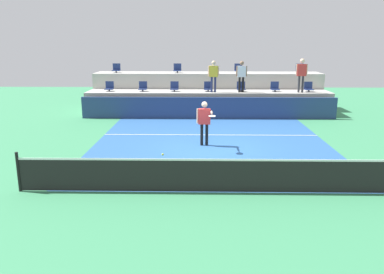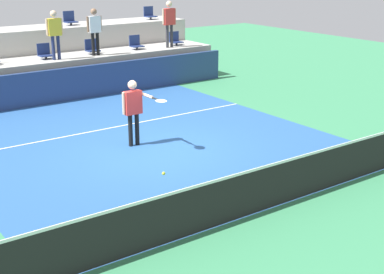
% 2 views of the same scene
% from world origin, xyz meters
% --- Properties ---
extents(ground_plane, '(40.00, 40.00, 0.00)m').
position_xyz_m(ground_plane, '(0.00, 0.00, 0.00)').
color(ground_plane, '#388456').
extents(court_inner_paint, '(9.00, 10.00, 0.01)m').
position_xyz_m(court_inner_paint, '(0.00, 1.00, 0.00)').
color(court_inner_paint, '#285693').
rests_on(court_inner_paint, ground_plane).
extents(court_service_line, '(9.00, 0.06, 0.00)m').
position_xyz_m(court_service_line, '(0.00, 2.40, 0.01)').
color(court_service_line, white).
rests_on(court_service_line, ground_plane).
extents(tennis_net, '(10.48, 0.08, 1.07)m').
position_xyz_m(tennis_net, '(0.00, -4.00, 0.50)').
color(tennis_net, black).
rests_on(tennis_net, ground_plane).
extents(sponsor_backboard, '(13.00, 0.16, 1.10)m').
position_xyz_m(sponsor_backboard, '(0.00, 6.00, 0.55)').
color(sponsor_backboard, navy).
rests_on(sponsor_backboard, ground_plane).
extents(seating_tier_lower, '(13.00, 1.80, 1.25)m').
position_xyz_m(seating_tier_lower, '(0.00, 7.30, 0.62)').
color(seating_tier_lower, '#ADAAA3').
rests_on(seating_tier_lower, ground_plane).
extents(seating_tier_upper, '(13.00, 1.80, 2.10)m').
position_xyz_m(seating_tier_upper, '(0.00, 9.10, 1.05)').
color(seating_tier_upper, '#ADAAA3').
rests_on(seating_tier_upper, ground_plane).
extents(stadium_chair_lower_far_left, '(0.44, 0.40, 0.52)m').
position_xyz_m(stadium_chair_lower_far_left, '(-5.33, 7.23, 1.46)').
color(stadium_chair_lower_far_left, '#2D2D33').
rests_on(stadium_chair_lower_far_left, seating_tier_lower).
extents(stadium_chair_lower_left, '(0.44, 0.40, 0.52)m').
position_xyz_m(stadium_chair_lower_left, '(-3.52, 7.23, 1.46)').
color(stadium_chair_lower_left, '#2D2D33').
rests_on(stadium_chair_lower_left, seating_tier_lower).
extents(stadium_chair_lower_mid_left, '(0.44, 0.40, 0.52)m').
position_xyz_m(stadium_chair_lower_mid_left, '(-1.81, 7.23, 1.46)').
color(stadium_chair_lower_mid_left, '#2D2D33').
rests_on(stadium_chair_lower_mid_left, seating_tier_lower).
extents(stadium_chair_lower_center, '(0.44, 0.40, 0.52)m').
position_xyz_m(stadium_chair_lower_center, '(0.00, 7.23, 1.46)').
color(stadium_chair_lower_center, '#2D2D33').
rests_on(stadium_chair_lower_center, seating_tier_lower).
extents(stadium_chair_lower_mid_right, '(0.44, 0.40, 0.52)m').
position_xyz_m(stadium_chair_lower_mid_right, '(1.76, 7.23, 1.46)').
color(stadium_chair_lower_mid_right, '#2D2D33').
rests_on(stadium_chair_lower_mid_right, seating_tier_lower).
extents(stadium_chair_lower_right, '(0.44, 0.40, 0.52)m').
position_xyz_m(stadium_chair_lower_right, '(3.57, 7.23, 1.46)').
color(stadium_chair_lower_right, '#2D2D33').
rests_on(stadium_chair_lower_right, seating_tier_lower).
extents(stadium_chair_lower_far_right, '(0.44, 0.40, 0.52)m').
position_xyz_m(stadium_chair_lower_far_right, '(5.36, 7.23, 1.46)').
color(stadium_chair_lower_far_right, '#2D2D33').
rests_on(stadium_chair_lower_far_right, seating_tier_lower).
extents(stadium_chair_upper_far_left, '(0.44, 0.40, 0.52)m').
position_xyz_m(stadium_chair_upper_far_left, '(-5.29, 9.03, 2.31)').
color(stadium_chair_upper_far_left, '#2D2D33').
rests_on(stadium_chair_upper_far_left, seating_tier_upper).
extents(stadium_chair_upper_left, '(0.44, 0.40, 0.52)m').
position_xyz_m(stadium_chair_upper_left, '(-1.75, 9.03, 2.31)').
color(stadium_chair_upper_left, '#2D2D33').
rests_on(stadium_chair_upper_left, seating_tier_upper).
extents(stadium_chair_upper_right, '(0.44, 0.40, 0.52)m').
position_xyz_m(stadium_chair_upper_right, '(1.77, 9.03, 2.31)').
color(stadium_chair_upper_right, '#2D2D33').
rests_on(stadium_chair_upper_right, seating_tier_upper).
extents(stadium_chair_upper_far_right, '(0.44, 0.40, 0.52)m').
position_xyz_m(stadium_chair_upper_far_right, '(5.29, 9.03, 2.31)').
color(stadium_chair_upper_far_right, '#2D2D33').
rests_on(stadium_chair_upper_far_right, seating_tier_upper).
extents(tennis_player, '(0.68, 1.18, 1.68)m').
position_xyz_m(tennis_player, '(-0.27, 0.70, 1.03)').
color(tennis_player, black).
rests_on(tennis_player, ground_plane).
extents(spectator_leaning_on_rail, '(0.58, 0.23, 1.64)m').
position_xyz_m(spectator_leaning_on_rail, '(0.26, 6.85, 2.23)').
color(spectator_leaning_on_rail, navy).
rests_on(spectator_leaning_on_rail, seating_tier_lower).
extents(spectator_in_grey, '(0.58, 0.22, 1.63)m').
position_xyz_m(spectator_in_grey, '(1.72, 6.85, 2.22)').
color(spectator_in_grey, black).
rests_on(spectator_in_grey, seating_tier_lower).
extents(spectator_in_white, '(0.61, 0.24, 1.75)m').
position_xyz_m(spectator_in_white, '(4.83, 6.85, 2.31)').
color(spectator_in_white, '#2D2D33').
rests_on(spectator_in_white, seating_tier_lower).
extents(tennis_ball, '(0.07, 0.07, 0.07)m').
position_xyz_m(tennis_ball, '(-1.54, -2.63, 0.63)').
color(tennis_ball, '#CCE033').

